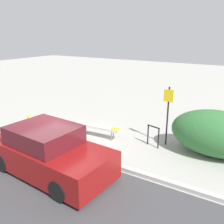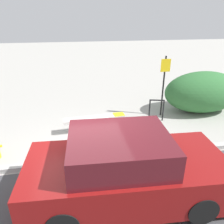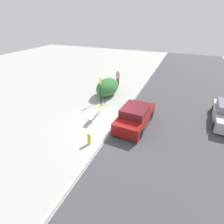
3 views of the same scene
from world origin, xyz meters
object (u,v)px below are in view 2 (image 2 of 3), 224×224
Objects in this scene: bench at (95,119)px; sign_post at (164,81)px; bike_rack at (156,108)px; parked_car_near at (125,170)px.

bench is 2.96m from sign_post.
bench is at bearing -170.37° from bike_rack.
sign_post reaches higher than parked_car_near.
bike_rack is 0.20× the size of parked_car_near.
parked_car_near is at bearing -88.52° from bench.
bike_rack is 0.36× the size of sign_post.
bike_rack reaches higher than bench.
sign_post is (0.37, 0.41, 0.88)m from bike_rack.
parked_car_near is (-2.38, -3.84, -0.71)m from sign_post.
bike_rack is at bearing -132.10° from sign_post.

